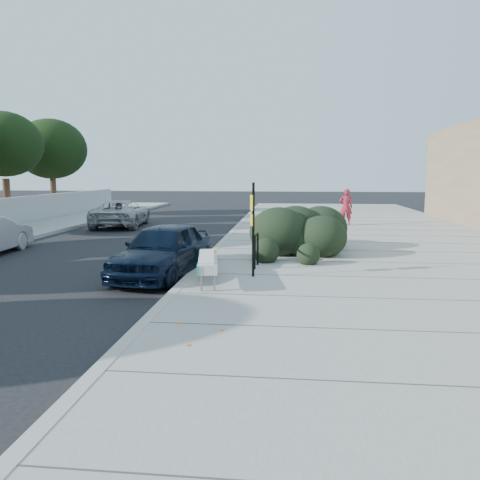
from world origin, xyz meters
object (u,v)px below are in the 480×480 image
(suv_silver, at_px, (121,213))
(sedan_navy, at_px, (163,250))
(bike_rack, at_px, (256,247))
(sign_post, at_px, (253,223))
(pedestrian, at_px, (346,207))
(bench, at_px, (208,262))

(suv_silver, bearing_deg, sedan_navy, 108.55)
(bike_rack, bearing_deg, sign_post, -86.33)
(bike_rack, distance_m, pedestrian, 11.53)
(bench, xyz_separation_m, suv_silver, (-6.60, 12.36, 0.02))
(bike_rack, distance_m, suv_silver, 12.87)
(sedan_navy, xyz_separation_m, suv_silver, (-5.20, 11.11, -0.03))
(sign_post, bearing_deg, bike_rack, 74.08)
(sign_post, relative_size, pedestrian, 1.30)
(bike_rack, height_order, sedan_navy, sedan_navy)
(suv_silver, bearing_deg, sign_post, 116.69)
(sedan_navy, relative_size, pedestrian, 2.31)
(suv_silver, xyz_separation_m, pedestrian, (11.26, 0.54, 0.37))
(sign_post, relative_size, suv_silver, 0.48)
(bike_rack, height_order, pedestrian, pedestrian)
(bench, xyz_separation_m, bike_rack, (0.99, 1.96, 0.05))
(pedestrian, bearing_deg, bench, 72.87)
(sedan_navy, height_order, pedestrian, pedestrian)
(sedan_navy, bearing_deg, bench, -33.69)
(sedan_navy, bearing_deg, suv_silver, 123.07)
(pedestrian, bearing_deg, bike_rack, 74.18)
(bench, xyz_separation_m, sign_post, (0.98, 0.78, 0.83))
(bench, distance_m, bike_rack, 2.20)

